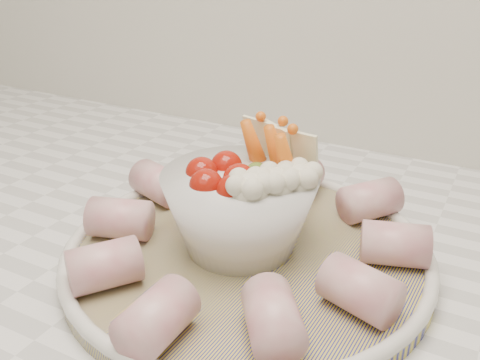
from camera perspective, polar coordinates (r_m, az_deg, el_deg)
The scene contains 3 objects.
serving_platter at distance 0.47m, azimuth 0.79°, elevation -7.73°, with size 0.33×0.33×0.02m.
veggie_bowl at distance 0.45m, azimuth 0.27°, elevation -2.67°, with size 0.13×0.13×0.11m.
cured_meat_rolls at distance 0.46m, azimuth 0.75°, elevation -5.35°, with size 0.30×0.30×0.04m.
Camera 1 is at (0.21, 1.08, 1.19)m, focal length 40.00 mm.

